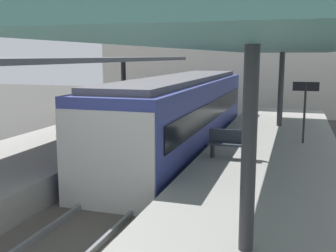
# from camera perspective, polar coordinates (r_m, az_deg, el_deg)

# --- Properties ---
(ground_plane) EXTENTS (80.00, 80.00, 0.00)m
(ground_plane) POSITION_cam_1_polar(r_m,az_deg,el_deg) (12.78, -4.07, -9.10)
(ground_plane) COLOR #383835
(platform_left) EXTENTS (4.40, 28.00, 1.00)m
(platform_left) POSITION_cam_1_polar(r_m,az_deg,el_deg) (14.42, -18.36, -5.32)
(platform_left) COLOR gray
(platform_left) RESTS_ON ground_plane
(platform_right) EXTENTS (4.40, 28.00, 1.00)m
(platform_right) POSITION_cam_1_polar(r_m,az_deg,el_deg) (11.83, 13.48, -8.35)
(platform_right) COLOR gray
(platform_right) RESTS_ON ground_plane
(track_ballast) EXTENTS (3.20, 28.00, 0.20)m
(track_ballast) POSITION_cam_1_polar(r_m,az_deg,el_deg) (12.75, -4.08, -8.67)
(track_ballast) COLOR #59544C
(track_ballast) RESTS_ON ground_plane
(rail_near_side) EXTENTS (0.08, 28.00, 0.14)m
(rail_near_side) POSITION_cam_1_polar(r_m,az_deg,el_deg) (12.97, -7.07, -7.61)
(rail_near_side) COLOR slate
(rail_near_side) RESTS_ON track_ballast
(rail_far_side) EXTENTS (0.08, 28.00, 0.14)m
(rail_far_side) POSITION_cam_1_polar(r_m,az_deg,el_deg) (12.46, -0.97, -8.26)
(rail_far_side) COLOR slate
(rail_far_side) RESTS_ON track_ballast
(commuter_train) EXTENTS (2.78, 14.25, 3.10)m
(commuter_train) POSITION_cam_1_polar(r_m,az_deg,el_deg) (16.84, 1.84, 1.55)
(commuter_train) COLOR #38428C
(commuter_train) RESTS_ON track_ballast
(canopy_left) EXTENTS (4.18, 21.00, 3.05)m
(canopy_left) POSITION_cam_1_polar(r_m,az_deg,el_deg) (15.11, -15.95, 8.67)
(canopy_left) COLOR #333335
(canopy_left) RESTS_ON platform_left
(canopy_right) EXTENTS (4.18, 21.00, 3.45)m
(canopy_right) POSITION_cam_1_polar(r_m,az_deg,el_deg) (12.67, 14.63, 10.35)
(canopy_right) COLOR #333335
(canopy_right) RESTS_ON platform_right
(platform_bench) EXTENTS (1.40, 0.41, 0.86)m
(platform_bench) POSITION_cam_1_polar(r_m,az_deg,el_deg) (12.83, 8.71, -2.33)
(platform_bench) COLOR black
(platform_bench) RESTS_ON platform_right
(platform_sign) EXTENTS (0.90, 0.08, 2.21)m
(platform_sign) POSITION_cam_1_polar(r_m,az_deg,el_deg) (15.42, 18.53, 3.65)
(platform_sign) COLOR #262628
(platform_sign) RESTS_ON platform_right
(station_building_backdrop) EXTENTS (18.00, 6.00, 11.00)m
(station_building_backdrop) POSITION_cam_1_polar(r_m,az_deg,el_deg) (31.68, 8.47, 12.10)
(station_building_backdrop) COLOR beige
(station_building_backdrop) RESTS_ON ground_plane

